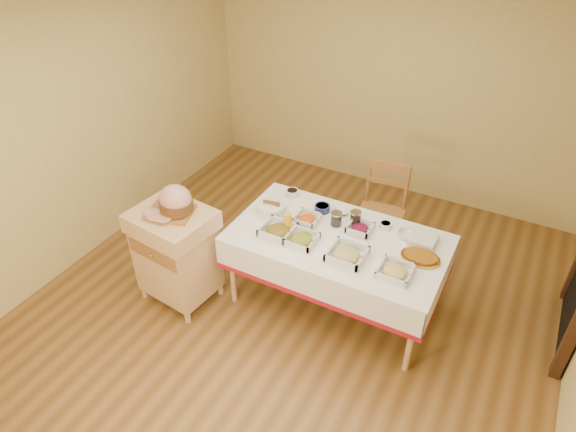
{
  "coord_description": "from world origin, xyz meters",
  "views": [
    {
      "loc": [
        1.55,
        -2.91,
        3.42
      ],
      "look_at": [
        -0.13,
        0.2,
        0.9
      ],
      "focal_mm": 32.0,
      "sensor_mm": 36.0,
      "label": 1
    }
  ],
  "objects_px": {
    "butcher_cart": "(176,251)",
    "brass_platter": "(420,257)",
    "mustard_bottle": "(288,221)",
    "bread_basket": "(272,208)",
    "ham_on_board": "(175,202)",
    "plate_stack": "(423,240)",
    "dining_chair": "(381,212)",
    "dining_table": "(337,252)",
    "preserve_jar_left": "(336,219)",
    "preserve_jar_right": "(355,218)"
  },
  "relations": [
    {
      "from": "preserve_jar_left",
      "to": "plate_stack",
      "type": "distance_m",
      "value": 0.75
    },
    {
      "from": "ham_on_board",
      "to": "mustard_bottle",
      "type": "bearing_deg",
      "value": 29.24
    },
    {
      "from": "butcher_cart",
      "to": "dining_chair",
      "type": "xyz_separation_m",
      "value": [
        1.38,
        1.46,
        -0.02
      ]
    },
    {
      "from": "plate_stack",
      "to": "dining_table",
      "type": "bearing_deg",
      "value": -157.87
    },
    {
      "from": "brass_platter",
      "to": "ham_on_board",
      "type": "bearing_deg",
      "value": -162.74
    },
    {
      "from": "ham_on_board",
      "to": "bread_basket",
      "type": "relative_size",
      "value": 1.53
    },
    {
      "from": "dining_table",
      "to": "brass_platter",
      "type": "xyz_separation_m",
      "value": [
        0.69,
        0.05,
        0.18
      ]
    },
    {
      "from": "bread_basket",
      "to": "brass_platter",
      "type": "relative_size",
      "value": 0.81
    },
    {
      "from": "preserve_jar_left",
      "to": "dining_table",
      "type": "bearing_deg",
      "value": -59.71
    },
    {
      "from": "plate_stack",
      "to": "butcher_cart",
      "type": "bearing_deg",
      "value": -156.29
    },
    {
      "from": "butcher_cart",
      "to": "preserve_jar_right",
      "type": "relative_size",
      "value": 7.4
    },
    {
      "from": "dining_table",
      "to": "bread_basket",
      "type": "relative_size",
      "value": 7.0
    },
    {
      "from": "preserve_jar_left",
      "to": "preserve_jar_right",
      "type": "distance_m",
      "value": 0.17
    },
    {
      "from": "mustard_bottle",
      "to": "bread_basket",
      "type": "distance_m",
      "value": 0.28
    },
    {
      "from": "preserve_jar_left",
      "to": "preserve_jar_right",
      "type": "bearing_deg",
      "value": 34.02
    },
    {
      "from": "butcher_cart",
      "to": "brass_platter",
      "type": "bearing_deg",
      "value": 17.76
    },
    {
      "from": "mustard_bottle",
      "to": "brass_platter",
      "type": "bearing_deg",
      "value": 7.34
    },
    {
      "from": "preserve_jar_right",
      "to": "preserve_jar_left",
      "type": "bearing_deg",
      "value": -145.98
    },
    {
      "from": "dining_table",
      "to": "preserve_jar_right",
      "type": "xyz_separation_m",
      "value": [
        0.05,
        0.25,
        0.22
      ]
    },
    {
      "from": "ham_on_board",
      "to": "butcher_cart",
      "type": "bearing_deg",
      "value": -141.87
    },
    {
      "from": "mustard_bottle",
      "to": "bread_basket",
      "type": "relative_size",
      "value": 0.75
    },
    {
      "from": "dining_chair",
      "to": "mustard_bottle",
      "type": "bearing_deg",
      "value": -118.34
    },
    {
      "from": "dining_table",
      "to": "butcher_cart",
      "type": "xyz_separation_m",
      "value": [
        -1.29,
        -0.59,
        -0.07
      ]
    },
    {
      "from": "dining_table",
      "to": "preserve_jar_left",
      "type": "bearing_deg",
      "value": 120.29
    },
    {
      "from": "bread_basket",
      "to": "plate_stack",
      "type": "bearing_deg",
      "value": 9.39
    },
    {
      "from": "dining_chair",
      "to": "preserve_jar_right",
      "type": "height_order",
      "value": "dining_chair"
    },
    {
      "from": "plate_stack",
      "to": "brass_platter",
      "type": "distance_m",
      "value": 0.22
    },
    {
      "from": "ham_on_board",
      "to": "preserve_jar_left",
      "type": "bearing_deg",
      "value": 31.45
    },
    {
      "from": "preserve_jar_left",
      "to": "brass_platter",
      "type": "relative_size",
      "value": 0.4
    },
    {
      "from": "dining_table",
      "to": "brass_platter",
      "type": "height_order",
      "value": "brass_platter"
    },
    {
      "from": "preserve_jar_right",
      "to": "mustard_bottle",
      "type": "bearing_deg",
      "value": -144.32
    },
    {
      "from": "ham_on_board",
      "to": "plate_stack",
      "type": "bearing_deg",
      "value": 23.36
    },
    {
      "from": "mustard_bottle",
      "to": "ham_on_board",
      "type": "bearing_deg",
      "value": -150.76
    },
    {
      "from": "preserve_jar_right",
      "to": "bread_basket",
      "type": "bearing_deg",
      "value": -164.34
    },
    {
      "from": "dining_table",
      "to": "dining_chair",
      "type": "height_order",
      "value": "dining_chair"
    },
    {
      "from": "preserve_jar_left",
      "to": "mustard_bottle",
      "type": "relative_size",
      "value": 0.66
    },
    {
      "from": "dining_table",
      "to": "brass_platter",
      "type": "distance_m",
      "value": 0.72
    },
    {
      "from": "bread_basket",
      "to": "brass_platter",
      "type": "distance_m",
      "value": 1.37
    },
    {
      "from": "butcher_cart",
      "to": "mustard_bottle",
      "type": "height_order",
      "value": "mustard_bottle"
    },
    {
      "from": "butcher_cart",
      "to": "preserve_jar_right",
      "type": "xyz_separation_m",
      "value": [
        1.34,
        0.84,
        0.28
      ]
    },
    {
      "from": "ham_on_board",
      "to": "mustard_bottle",
      "type": "height_order",
      "value": "ham_on_board"
    },
    {
      "from": "butcher_cart",
      "to": "brass_platter",
      "type": "distance_m",
      "value": 2.1
    },
    {
      "from": "dining_chair",
      "to": "preserve_jar_left",
      "type": "bearing_deg",
      "value": -104.25
    },
    {
      "from": "butcher_cart",
      "to": "dining_table",
      "type": "bearing_deg",
      "value": 24.49
    },
    {
      "from": "mustard_bottle",
      "to": "brass_platter",
      "type": "xyz_separation_m",
      "value": [
        1.12,
        0.14,
        -0.07
      ]
    },
    {
      "from": "dining_chair",
      "to": "preserve_jar_right",
      "type": "xyz_separation_m",
      "value": [
        -0.04,
        -0.63,
        0.31
      ]
    },
    {
      "from": "butcher_cart",
      "to": "dining_chair",
      "type": "height_order",
      "value": "dining_chair"
    },
    {
      "from": "preserve_jar_left",
      "to": "bread_basket",
      "type": "bearing_deg",
      "value": -169.49
    },
    {
      "from": "preserve_jar_left",
      "to": "preserve_jar_right",
      "type": "xyz_separation_m",
      "value": [
        0.14,
        0.09,
        -0.0
      ]
    },
    {
      "from": "ham_on_board",
      "to": "brass_platter",
      "type": "xyz_separation_m",
      "value": [
        1.94,
        0.6,
        -0.27
      ]
    }
  ]
}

